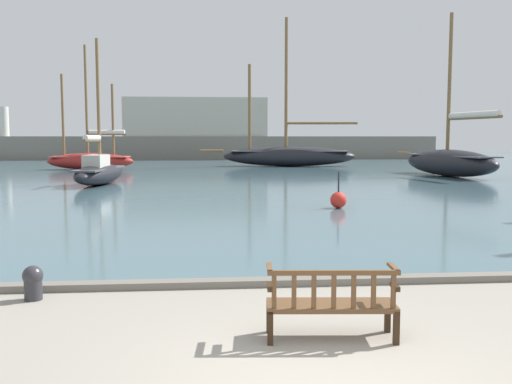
% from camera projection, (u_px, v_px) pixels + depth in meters
% --- Properties ---
extents(ground_plane, '(160.00, 160.00, 0.00)m').
position_uv_depth(ground_plane, '(323.00, 382.00, 5.86)').
color(ground_plane, gray).
extents(harbor_water, '(100.00, 80.00, 0.08)m').
position_uv_depth(harbor_water, '(220.00, 165.00, 49.49)').
color(harbor_water, '#476670').
rests_on(harbor_water, ground).
extents(quay_edge_kerb, '(40.00, 0.30, 0.12)m').
position_uv_depth(quay_edge_kerb, '(277.00, 282.00, 9.68)').
color(quay_edge_kerb, slate).
rests_on(quay_edge_kerb, ground).
extents(park_bench, '(1.64, 0.65, 0.92)m').
position_uv_depth(park_bench, '(331.00, 302.00, 7.06)').
color(park_bench, '#322113').
rests_on(park_bench, ground).
extents(sailboat_outer_starboard, '(3.91, 10.41, 9.97)m').
position_uv_depth(sailboat_outer_starboard, '(450.00, 161.00, 35.31)').
color(sailboat_outer_starboard, black).
rests_on(sailboat_outer_starboard, harbor_water).
extents(sailboat_far_starboard, '(6.69, 2.72, 9.14)m').
position_uv_depth(sailboat_far_starboard, '(90.00, 158.00, 42.39)').
color(sailboat_far_starboard, maroon).
rests_on(sailboat_far_starboard, harbor_water).
extents(sailboat_mid_starboard, '(2.38, 6.18, 7.39)m').
position_uv_depth(sailboat_mid_starboard, '(99.00, 171.00, 29.16)').
color(sailboat_mid_starboard, black).
rests_on(sailboat_mid_starboard, harbor_water).
extents(sailboat_distant_harbor, '(12.98, 4.08, 12.11)m').
position_uv_depth(sailboat_distant_harbor, '(289.00, 155.00, 47.29)').
color(sailboat_distant_harbor, black).
rests_on(sailboat_distant_harbor, harbor_water).
extents(mooring_bollard, '(0.31, 0.31, 0.54)m').
position_uv_depth(mooring_bollard, '(33.00, 281.00, 8.80)').
color(mooring_bollard, '#2D2D33').
rests_on(mooring_bollard, ground).
extents(channel_buoy, '(0.56, 0.56, 1.26)m').
position_uv_depth(channel_buoy, '(338.00, 200.00, 19.48)').
color(channel_buoy, red).
rests_on(channel_buoy, harbor_water).
extents(far_breakwater, '(48.15, 2.40, 6.72)m').
position_uv_depth(far_breakwater, '(209.00, 139.00, 61.77)').
color(far_breakwater, slate).
rests_on(far_breakwater, ground).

